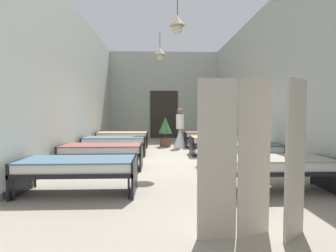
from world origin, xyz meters
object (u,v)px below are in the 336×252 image
privacy_screen (256,159)px  potted_plant (165,130)px  bed_right_row_1 (240,149)px  bed_right_row_0 (274,165)px  bed_left_row_1 (102,150)px  bed_left_row_0 (78,167)px  bed_left_row_2 (115,141)px  bed_right_row_2 (221,141)px  bed_right_row_3 (209,135)px  bed_left_row_3 (123,136)px  nurse_near_aisle (180,133)px

privacy_screen → potted_plant: bearing=74.3°
bed_right_row_1 → potted_plant: bearing=113.1°
bed_right_row_0 → privacy_screen: privacy_screen is taller
bed_left_row_1 → privacy_screen: privacy_screen is taller
bed_left_row_0 → privacy_screen: bearing=-35.2°
bed_right_row_0 → bed_left_row_2: 5.04m
bed_right_row_0 → bed_right_row_2: (0.00, 3.80, 0.00)m
bed_left_row_2 → bed_right_row_3: bearing=29.9°
bed_left_row_1 → bed_left_row_3: size_ratio=1.00×
potted_plant → privacy_screen: bearing=-84.4°
bed_right_row_1 → bed_right_row_3: bearing=90.0°
bed_left_row_0 → bed_right_row_1: same height
bed_left_row_3 → bed_left_row_0: bearing=-90.0°
privacy_screen → bed_left_row_2: bearing=92.0°
bed_right_row_0 → bed_right_row_2: size_ratio=1.00×
bed_right_row_0 → bed_right_row_1: (0.00, 1.90, 0.00)m
bed_left_row_3 → bed_right_row_2: bearing=-29.9°
bed_left_row_0 → bed_right_row_0: 3.31m
bed_left_row_0 → bed_right_row_1: 3.82m
bed_right_row_2 → nurse_near_aisle: size_ratio=1.28×
bed_right_row_3 → potted_plant: size_ratio=1.67×
bed_right_row_0 → bed_left_row_1: same height
bed_left_row_3 → nurse_near_aisle: bearing=-3.7°
potted_plant → bed_left_row_0: bearing=-105.5°
bed_left_row_0 → privacy_screen: 2.91m
bed_left_row_0 → bed_left_row_2: size_ratio=1.00×
bed_right_row_1 → bed_left_row_2: bearing=150.1°
bed_left_row_2 → potted_plant: potted_plant is taller
bed_right_row_1 → bed_right_row_2: size_ratio=1.00×
bed_left_row_2 → bed_right_row_3: same height
bed_right_row_1 → privacy_screen: size_ratio=1.12×
bed_left_row_1 → bed_right_row_3: size_ratio=1.00×
bed_right_row_3 → privacy_screen: privacy_screen is taller
nurse_near_aisle → bed_left_row_0: bearing=-98.0°
bed_right_row_3 → nurse_near_aisle: nurse_near_aisle is taller
bed_left_row_0 → bed_right_row_3: (3.31, 5.70, 0.00)m
privacy_screen → bed_left_row_0: bearing=123.5°
bed_left_row_2 → bed_right_row_3: size_ratio=1.00×
bed_right_row_0 → bed_right_row_1: bearing=90.0°
bed_left_row_1 → bed_right_row_2: same height
bed_left_row_0 → bed_right_row_2: bearing=48.9°
bed_right_row_2 → bed_left_row_3: bearing=150.1°
bed_left_row_3 → bed_right_row_3: same height
bed_right_row_2 → bed_right_row_3: size_ratio=1.00×
bed_left_row_3 → nurse_near_aisle: (2.17, -0.14, 0.09)m
bed_left_row_2 → bed_left_row_0: bearing=-90.0°
bed_left_row_0 → bed_right_row_2: size_ratio=1.00×
nurse_near_aisle → privacy_screen: 7.23m
bed_right_row_0 → bed_left_row_2: (-3.31, 3.80, 0.00)m
bed_right_row_3 → bed_right_row_2: bearing=-90.0°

